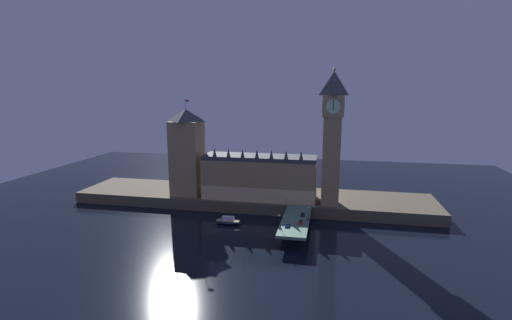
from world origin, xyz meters
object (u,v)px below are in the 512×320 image
object	(u,v)px
pedestrian_mid_walk	(308,219)
street_lamp_mid	(309,212)
car_southbound_lead	(301,222)
car_southbound_trail	(303,214)
clock_tower	(332,134)
boat_upstream	(228,221)
car_northbound_trail	(287,225)
street_lamp_near	(279,220)
street_lamp_far	(287,201)
victoria_tower	(187,152)
pedestrian_near_rail	(280,225)

from	to	relation	value
pedestrian_mid_walk	street_lamp_mid	size ratio (longest dim) A/B	0.26
car_southbound_lead	car_southbound_trail	distance (m)	11.46
clock_tower	boat_upstream	world-z (taller)	clock_tower
car_northbound_trail	car_southbound_lead	xyz separation A→B (m)	(5.94, 4.76, 0.10)
car_northbound_trail	clock_tower	bearing A→B (deg)	65.19
car_northbound_trail	street_lamp_near	distance (m)	6.72
pedestrian_mid_walk	street_lamp_far	bearing A→B (deg)	126.58
car_southbound_lead	pedestrian_mid_walk	world-z (taller)	pedestrian_mid_walk
victoria_tower	car_southbound_lead	bearing A→B (deg)	-29.03
car_northbound_trail	street_lamp_mid	world-z (taller)	street_lamp_mid
car_northbound_trail	pedestrian_near_rail	world-z (taller)	pedestrian_near_rail
car_northbound_trail	boat_upstream	world-z (taller)	car_northbound_trail
clock_tower	victoria_tower	size ratio (longest dim) A/B	1.29
clock_tower	car_northbound_trail	size ratio (longest dim) A/B	16.32
car_southbound_lead	pedestrian_near_rail	distance (m)	11.41
car_northbound_trail	street_lamp_far	distance (m)	25.56
pedestrian_near_rail	street_lamp_mid	size ratio (longest dim) A/B	0.26
car_northbound_trail	street_lamp_near	world-z (taller)	street_lamp_near
car_southbound_lead	street_lamp_mid	distance (m)	7.44
car_northbound_trail	car_southbound_trail	bearing A→B (deg)	69.90
victoria_tower	car_southbound_lead	xyz separation A→B (m)	(73.51, -40.79, -24.88)
clock_tower	victoria_tower	distance (m)	87.97
pedestrian_near_rail	boat_upstream	size ratio (longest dim) A/B	0.13
street_lamp_mid	boat_upstream	distance (m)	44.42
car_northbound_trail	pedestrian_near_rail	xyz separation A→B (m)	(-2.97, -2.36, 0.34)
boat_upstream	victoria_tower	bearing A→B (deg)	138.95
car_southbound_lead	street_lamp_near	bearing A→B (deg)	-135.42
street_lamp_near	boat_upstream	xyz separation A→B (m)	(-30.20, 20.34, -10.26)
car_northbound_trail	street_lamp_near	size ratio (longest dim) A/B	0.65
car_southbound_lead	pedestrian_mid_walk	size ratio (longest dim) A/B	2.20
clock_tower	victoria_tower	xyz separation A→B (m)	(-86.83, 3.92, -13.62)
street_lamp_near	boat_upstream	bearing A→B (deg)	146.03
victoria_tower	street_lamp_near	world-z (taller)	victoria_tower
clock_tower	street_lamp_far	size ratio (longest dim) A/B	10.38
car_northbound_trail	pedestrian_mid_walk	distance (m)	12.32
car_southbound_trail	street_lamp_mid	bearing A→B (deg)	-60.29
car_northbound_trail	boat_upstream	distance (m)	37.72
pedestrian_near_rail	street_lamp_near	xyz separation A→B (m)	(-0.40, -2.04, 3.46)
car_southbound_lead	pedestrian_mid_walk	bearing A→B (deg)	51.55
boat_upstream	car_southbound_trail	bearing A→B (deg)	0.41
car_southbound_lead	car_southbound_trail	xyz separation A→B (m)	(0.00, 11.46, -0.09)
clock_tower	street_lamp_mid	world-z (taller)	clock_tower
car_northbound_trail	street_lamp_mid	xyz separation A→B (m)	(9.30, 10.32, 3.73)
pedestrian_near_rail	boat_upstream	distance (m)	36.30
car_northbound_trail	car_southbound_trail	size ratio (longest dim) A/B	1.01
street_lamp_near	street_lamp_far	world-z (taller)	street_lamp_far
car_northbound_trail	boat_upstream	xyz separation A→B (m)	(-33.57, 15.94, -6.47)
car_northbound_trail	street_lamp_mid	bearing A→B (deg)	47.95
clock_tower	street_lamp_near	distance (m)	61.98
pedestrian_near_rail	street_lamp_near	bearing A→B (deg)	-101.07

